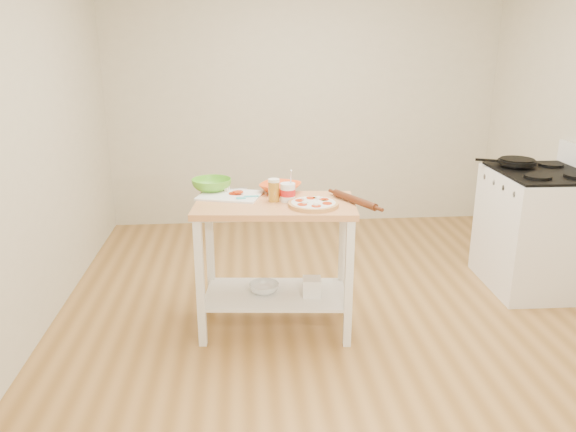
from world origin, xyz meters
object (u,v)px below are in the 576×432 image
at_px(shelf_bin, 312,287).
at_px(pizza, 313,204).
at_px(cutting_board, 230,195).
at_px(rolling_pin, 355,200).
at_px(spatula, 246,197).
at_px(orange_bowl, 280,188).
at_px(gas_stove, 536,230).
at_px(knife, 223,189).
at_px(green_bowl, 212,185).
at_px(skillet, 516,162).
at_px(shelf_glass_bowl, 264,288).
at_px(beer_pint, 274,190).
at_px(prep_island, 275,240).
at_px(yogurt_tub, 288,192).

bearing_deg(shelf_bin, pizza, -96.10).
relative_size(pizza, cutting_board, 0.68).
height_order(cutting_board, rolling_pin, rolling_pin).
bearing_deg(spatula, pizza, -28.82).
distance_m(orange_bowl, shelf_bin, 0.70).
bearing_deg(spatula, gas_stove, 6.67).
distance_m(spatula, shelf_bin, 0.74).
xyz_separation_m(spatula, knife, (-0.16, 0.20, 0.00)).
relative_size(cutting_board, green_bowl, 1.73).
distance_m(skillet, cutting_board, 2.30).
bearing_deg(spatula, shelf_glass_bowl, -35.83).
height_order(cutting_board, beer_pint, beer_pint).
height_order(prep_island, knife, knife).
xyz_separation_m(pizza, yogurt_tub, (-0.15, 0.13, 0.04)).
xyz_separation_m(gas_stove, beer_pint, (-2.09, -0.50, 0.50)).
bearing_deg(spatula, orange_bowl, 29.26).
bearing_deg(prep_island, beer_pint, 102.78).
bearing_deg(pizza, yogurt_tub, 140.18).
bearing_deg(beer_pint, green_bowl, 145.05).
xyz_separation_m(prep_island, pizza, (0.23, -0.11, 0.28)).
relative_size(skillet, orange_bowl, 1.66).
xyz_separation_m(beer_pint, shelf_bin, (0.25, -0.07, -0.65)).
bearing_deg(pizza, green_bowl, 147.16).
xyz_separation_m(skillet, cutting_board, (-2.23, -0.54, -0.07)).
bearing_deg(spatula, green_bowl, 130.99).
bearing_deg(cutting_board, beer_pint, -11.05).
relative_size(prep_island, shelf_glass_bowl, 5.30).
relative_size(green_bowl, shelf_bin, 2.24).
bearing_deg(pizza, spatula, 155.64).
height_order(skillet, cutting_board, skillet).
height_order(gas_stove, rolling_pin, gas_stove).
distance_m(pizza, spatula, 0.46).
bearing_deg(yogurt_tub, shelf_bin, -22.98).
bearing_deg(shelf_glass_bowl, rolling_pin, -8.93).
height_order(yogurt_tub, shelf_glass_bowl, yogurt_tub).
bearing_deg(shelf_glass_bowl, orange_bowl, 59.56).
relative_size(cutting_board, shelf_glass_bowl, 2.32).
distance_m(gas_stove, shelf_bin, 1.93).
bearing_deg(yogurt_tub, shelf_glass_bowl, -179.84).
bearing_deg(skillet, shelf_glass_bowl, -138.15).
relative_size(prep_island, cutting_board, 2.28).
bearing_deg(knife, yogurt_tub, -41.45).
distance_m(prep_island, gas_stove, 2.15).
xyz_separation_m(beer_pint, yogurt_tub, (0.09, -0.01, -0.01)).
bearing_deg(skillet, shelf_bin, -133.05).
xyz_separation_m(gas_stove, green_bowl, (-2.50, -0.21, 0.47)).
bearing_deg(gas_stove, shelf_bin, -161.65).
relative_size(gas_stove, shelf_bin, 9.17).
height_order(prep_island, gas_stove, gas_stove).
bearing_deg(pizza, skillet, 25.77).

